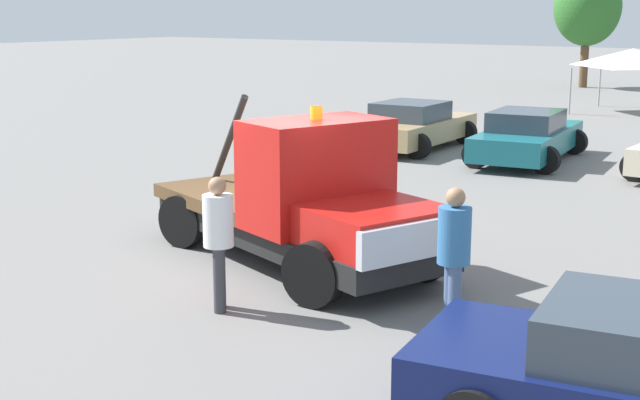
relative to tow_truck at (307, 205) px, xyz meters
The scene contains 8 objects.
ground_plane 1.03m from the tow_truck, 160.27° to the left, with size 160.00×160.00×0.00m, color slate.
tow_truck is the anchor object (origin of this frame).
person_near_truck 3.37m from the tow_truck, 22.70° to the right, with size 0.40×0.40×1.82m.
person_at_hood 2.29m from the tow_truck, 84.55° to the right, with size 0.40×0.40×1.79m.
parked_car_tan 12.11m from the tow_truck, 111.13° to the left, with size 2.64×4.72×1.34m.
parked_car_teal 11.15m from the tow_truck, 94.64° to the left, with size 2.83×5.09×1.34m.
canopy_tent_white 23.83m from the tow_truck, 94.45° to the left, with size 3.55×3.55×2.42m.
tree_left 34.53m from the tow_truck, 101.73° to the left, with size 3.28×3.28×5.86m.
Camera 1 is at (8.00, -10.86, 3.90)m, focal length 50.00 mm.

